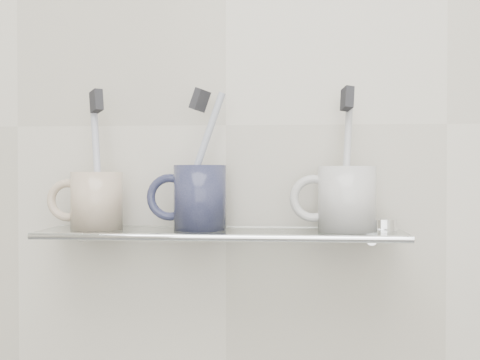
# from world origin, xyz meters

# --- Properties ---
(wall_back) EXTENTS (2.50, 0.00, 2.50)m
(wall_back) POSITION_xyz_m (0.00, 1.10, 1.25)
(wall_back) COLOR beige
(wall_back) RESTS_ON ground
(shelf_glass) EXTENTS (0.50, 0.12, 0.01)m
(shelf_glass) POSITION_xyz_m (0.00, 1.04, 1.10)
(shelf_glass) COLOR silver
(shelf_glass) RESTS_ON wall_back
(shelf_rail) EXTENTS (0.50, 0.01, 0.01)m
(shelf_rail) POSITION_xyz_m (0.00, 0.98, 1.10)
(shelf_rail) COLOR silver
(shelf_rail) RESTS_ON shelf_glass
(bracket_left) EXTENTS (0.02, 0.03, 0.02)m
(bracket_left) POSITION_xyz_m (-0.21, 1.09, 1.09)
(bracket_left) COLOR silver
(bracket_left) RESTS_ON wall_back
(bracket_right) EXTENTS (0.02, 0.03, 0.02)m
(bracket_right) POSITION_xyz_m (0.21, 1.09, 1.09)
(bracket_right) COLOR silver
(bracket_right) RESTS_ON wall_back
(mug_left) EXTENTS (0.10, 0.10, 0.08)m
(mug_left) POSITION_xyz_m (-0.18, 1.04, 1.14)
(mug_left) COLOR beige
(mug_left) RESTS_ON shelf_glass
(mug_left_handle) EXTENTS (0.06, 0.01, 0.06)m
(mug_left_handle) POSITION_xyz_m (-0.22, 1.04, 1.14)
(mug_left_handle) COLOR beige
(mug_left_handle) RESTS_ON mug_left
(toothbrush_left) EXTENTS (0.03, 0.04, 0.19)m
(toothbrush_left) POSITION_xyz_m (-0.18, 1.04, 1.20)
(toothbrush_left) COLOR silver
(toothbrush_left) RESTS_ON mug_left
(bristles_left) EXTENTS (0.03, 0.03, 0.03)m
(bristles_left) POSITION_xyz_m (-0.18, 1.04, 1.28)
(bristles_left) COLOR #26272B
(bristles_left) RESTS_ON toothbrush_left
(mug_center) EXTENTS (0.09, 0.09, 0.09)m
(mug_center) POSITION_xyz_m (-0.03, 1.04, 1.15)
(mug_center) COLOR #1D203B
(mug_center) RESTS_ON shelf_glass
(mug_center_handle) EXTENTS (0.07, 0.01, 0.07)m
(mug_center_handle) POSITION_xyz_m (-0.07, 1.04, 1.15)
(mug_center_handle) COLOR #1D203B
(mug_center_handle) RESTS_ON mug_center
(toothbrush_center) EXTENTS (0.08, 0.03, 0.18)m
(toothbrush_center) POSITION_xyz_m (-0.03, 1.04, 1.20)
(toothbrush_center) COLOR silver
(toothbrush_center) RESTS_ON mug_center
(bristles_center) EXTENTS (0.03, 0.03, 0.03)m
(bristles_center) POSITION_xyz_m (-0.03, 1.04, 1.28)
(bristles_center) COLOR #26272B
(bristles_center) RESTS_ON toothbrush_center
(mug_right) EXTENTS (0.10, 0.10, 0.09)m
(mug_right) POSITION_xyz_m (0.17, 1.04, 1.14)
(mug_right) COLOR silver
(mug_right) RESTS_ON shelf_glass
(mug_right_handle) EXTENTS (0.07, 0.01, 0.07)m
(mug_right_handle) POSITION_xyz_m (0.13, 1.04, 1.14)
(mug_right_handle) COLOR silver
(mug_right_handle) RESTS_ON mug_right
(toothbrush_right) EXTENTS (0.02, 0.05, 0.19)m
(toothbrush_right) POSITION_xyz_m (0.17, 1.04, 1.20)
(toothbrush_right) COLOR beige
(toothbrush_right) RESTS_ON mug_right
(bristles_right) EXTENTS (0.02, 0.03, 0.03)m
(bristles_right) POSITION_xyz_m (0.17, 1.04, 1.28)
(bristles_right) COLOR #26272B
(bristles_right) RESTS_ON toothbrush_right
(chrome_cap) EXTENTS (0.04, 0.04, 0.02)m
(chrome_cap) POSITION_xyz_m (0.22, 1.04, 1.11)
(chrome_cap) COLOR silver
(chrome_cap) RESTS_ON shelf_glass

